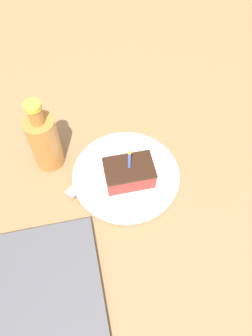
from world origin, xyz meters
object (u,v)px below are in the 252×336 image
object	(u,v)px
cake_slice	(129,173)
fork	(90,174)
plate	(126,175)
bottle	(44,141)
marble_board	(43,290)

from	to	relation	value
cake_slice	fork	distance (m)	0.09
plate	fork	bearing A→B (deg)	-99.72
cake_slice	fork	world-z (taller)	cake_slice
fork	bottle	xyz separation A→B (m)	(-0.07, -0.09, 0.06)
bottle	marble_board	bearing A→B (deg)	-7.40
fork	bottle	size ratio (longest dim) A/B	0.73
cake_slice	bottle	bearing A→B (deg)	-119.83
fork	bottle	bearing A→B (deg)	-128.96
plate	fork	world-z (taller)	fork
fork	bottle	distance (m)	0.13
plate	fork	xyz separation A→B (m)	(-0.01, -0.08, 0.01)
plate	bottle	xyz separation A→B (m)	(-0.09, -0.17, 0.07)
bottle	marble_board	size ratio (longest dim) A/B	0.77
plate	bottle	size ratio (longest dim) A/B	1.28
marble_board	bottle	bearing A→B (deg)	172.60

